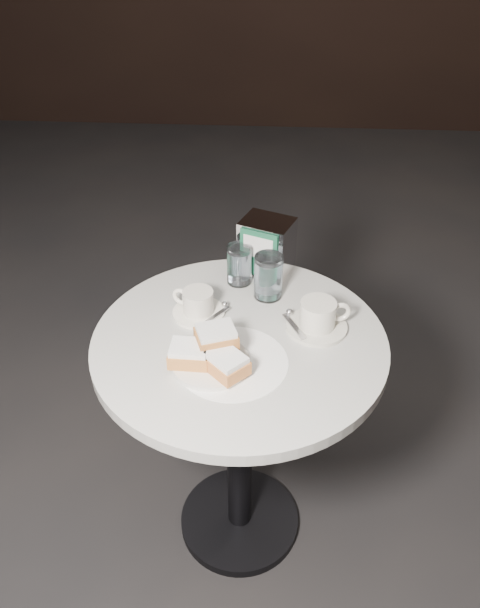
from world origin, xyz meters
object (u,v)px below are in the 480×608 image
object	(u,v)px
water_glass_left	(239,265)
water_glass_right	(268,277)
beignet_plate	(211,355)
coffee_cup_left	(198,304)
coffee_cup_right	(318,317)
napkin_dispenser	(266,246)
cafe_table	(240,397)

from	to	relation	value
water_glass_left	water_glass_right	bearing A→B (deg)	-37.60
beignet_plate	coffee_cup_left	bearing A→B (deg)	105.17
water_glass_left	water_glass_right	size ratio (longest dim) A/B	0.91
coffee_cup_right	napkin_dispenser	xyz separation A→B (m)	(-0.13, 0.25, 0.04)
cafe_table	coffee_cup_left	xyz separation A→B (m)	(-0.11, 0.09, 0.23)
beignet_plate	coffee_cup_left	xyz separation A→B (m)	(-0.05, 0.19, -0.00)
cafe_table	beignet_plate	world-z (taller)	beignet_plate
coffee_cup_right	beignet_plate	bearing A→B (deg)	-160.30
beignet_plate	water_glass_right	xyz separation A→B (m)	(0.12, 0.28, 0.03)
cafe_table	beignet_plate	size ratio (longest dim) A/B	3.31
cafe_table	water_glass_left	xyz separation A→B (m)	(-0.02, 0.24, 0.25)
water_glass_left	water_glass_right	distance (m)	0.10
coffee_cup_right	water_glass_right	xyz separation A→B (m)	(-0.12, 0.13, 0.02)
coffee_cup_right	water_glass_right	size ratio (longest dim) A/B	1.48
water_glass_right	cafe_table	bearing A→B (deg)	-109.37
coffee_cup_left	coffee_cup_right	size ratio (longest dim) A/B	0.97
coffee_cup_left	water_glass_left	bearing A→B (deg)	79.67
water_glass_left	napkin_dispenser	size ratio (longest dim) A/B	0.67
coffee_cup_right	water_glass_left	distance (m)	0.28
coffee_cup_left	napkin_dispenser	distance (m)	0.27
beignet_plate	water_glass_right	size ratio (longest dim) A/B	1.91
coffee_cup_right	napkin_dispenser	size ratio (longest dim) A/B	1.09
cafe_table	napkin_dispenser	world-z (taller)	napkin_dispenser
water_glass_right	water_glass_left	bearing A→B (deg)	142.40
cafe_table	coffee_cup_right	bearing A→B (deg)	14.70
beignet_plate	water_glass_left	bearing A→B (deg)	82.96
cafe_table	beignet_plate	xyz separation A→B (m)	(-0.06, -0.10, 0.23)
cafe_table	coffee_cup_left	bearing A→B (deg)	141.00
coffee_cup_left	napkin_dispenser	size ratio (longest dim) A/B	1.05
coffee_cup_left	cafe_table	bearing A→B (deg)	-17.47
beignet_plate	water_glass_left	world-z (taller)	water_glass_left
coffee_cup_left	water_glass_right	bearing A→B (deg)	49.13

